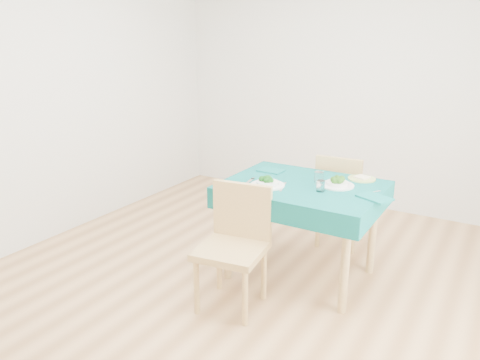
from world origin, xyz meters
The scene contains 16 objects.
room_shell centered at (0.00, 0.00, 1.35)m, with size 4.02×4.52×2.73m.
table centered at (0.31, 0.41, 0.38)m, with size 1.14×0.87×0.76m, color #075552.
chair_near centered at (0.08, -0.25, 0.54)m, with size 0.43×0.48×1.09m, color tan.
chair_far centered at (0.38, 1.14, 0.50)m, with size 0.40×0.43×0.99m, color tan.
bowl_near centered at (0.10, 0.23, 0.80)m, with size 0.26×0.26×0.08m, color white, non-canonical shape.
bowl_far centered at (0.54, 0.49, 0.80)m, with size 0.25×0.25×0.08m, color white, non-canonical shape.
fork_near centered at (-0.07, 0.25, 0.76)m, with size 0.02×0.17×0.00m, color silver.
knife_near centered at (0.21, 0.26, 0.76)m, with size 0.02×0.22×0.00m, color silver.
fork_far centered at (0.43, 0.53, 0.76)m, with size 0.02×0.19×0.00m, color silver.
knife_far centered at (0.80, 0.45, 0.76)m, with size 0.02×0.21×0.00m, color silver.
napkin_near centered at (-0.06, 0.59, 0.76)m, with size 0.20×0.14×0.01m, color #0B5E5A.
napkin_far centered at (0.86, 0.36, 0.76)m, with size 0.22×0.15×0.01m, color #0B5E5A.
tumbler_center centered at (0.40, 0.48, 0.80)m, with size 0.07×0.07×0.09m, color white.
tumbler_side centered at (0.48, 0.32, 0.80)m, with size 0.06×0.06×0.08m, color white.
side_plate centered at (0.65, 0.76, 0.76)m, with size 0.21×0.21×0.01m, color #ABC35F.
bread_slice centered at (0.65, 0.76, 0.78)m, with size 0.10×0.10×0.01m, color beige.
Camera 1 is at (1.63, -2.70, 1.83)m, focal length 35.00 mm.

